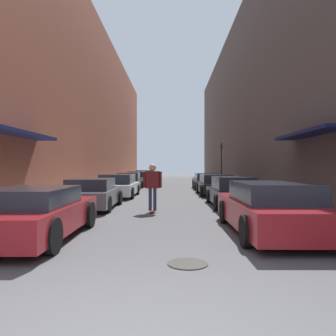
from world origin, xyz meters
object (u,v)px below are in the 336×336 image
(parked_car_left_0, at_px, (36,213))
(parked_car_right_2, at_px, (215,185))
(parked_car_left_1, at_px, (92,194))
(manhole_cover, at_px, (188,264))
(traffic_light, at_px, (221,160))
(parked_car_right_3, at_px, (206,181))
(parked_car_right_0, at_px, (270,208))
(parked_car_left_2, at_px, (118,186))
(skateboarder, at_px, (153,183))
(parked_car_right_1, at_px, (232,192))
(parked_car_left_5, at_px, (144,176))
(parked_car_left_3, at_px, (129,181))
(parked_car_left_4, at_px, (138,179))

(parked_car_left_0, bearing_deg, parked_car_right_2, 64.50)
(parked_car_left_1, xyz_separation_m, manhole_cover, (3.51, -7.54, -0.58))
(parked_car_left_0, distance_m, traffic_light, 20.07)
(parked_car_right_3, distance_m, manhole_cover, 19.38)
(parked_car_right_0, distance_m, parked_car_right_3, 16.61)
(parked_car_left_2, xyz_separation_m, skateboarder, (2.32, -6.30, 0.50))
(parked_car_right_1, xyz_separation_m, manhole_cover, (-2.27, -8.22, -0.60))
(parked_car_left_1, xyz_separation_m, parked_car_right_2, (5.81, 6.43, 0.01))
(parked_car_left_5, height_order, parked_car_right_3, parked_car_left_5)
(parked_car_left_3, relative_size, manhole_cover, 6.50)
(parked_car_right_1, relative_size, skateboarder, 2.49)
(parked_car_left_4, relative_size, parked_car_right_2, 1.04)
(parked_car_left_1, height_order, manhole_cover, parked_car_left_1)
(manhole_cover, distance_m, traffic_light, 21.06)
(parked_car_left_2, height_order, parked_car_right_2, parked_car_left_2)
(parked_car_left_5, bearing_deg, parked_car_right_0, -78.45)
(parked_car_left_4, distance_m, skateboarder, 18.18)
(parked_car_left_1, distance_m, parked_car_left_3, 11.10)
(parked_car_left_2, distance_m, skateboarder, 6.73)
(parked_car_left_0, bearing_deg, parked_car_left_1, 90.68)
(parked_car_left_5, bearing_deg, skateboarder, -84.30)
(parked_car_left_1, xyz_separation_m, parked_car_left_5, (0.19, 22.18, 0.05))
(parked_car_left_0, height_order, parked_car_left_5, parked_car_left_5)
(parked_car_left_5, bearing_deg, parked_car_left_3, -90.83)
(parked_car_left_0, height_order, parked_car_right_1, parked_car_right_1)
(parked_car_right_3, bearing_deg, skateboarder, -104.49)
(parked_car_left_0, distance_m, parked_car_left_4, 22.50)
(parked_car_right_1, relative_size, parked_car_right_3, 1.08)
(parked_car_left_2, relative_size, traffic_light, 1.31)
(parked_car_left_4, bearing_deg, manhole_cover, -82.03)
(parked_car_left_5, xyz_separation_m, parked_car_right_1, (5.60, -21.50, -0.03))
(parked_car_left_3, height_order, traffic_light, traffic_light)
(parked_car_left_1, bearing_deg, manhole_cover, -65.01)
(parked_car_left_5, bearing_deg, manhole_cover, -83.61)
(parked_car_right_2, bearing_deg, parked_car_left_5, 109.66)
(parked_car_left_4, bearing_deg, parked_car_left_2, -89.50)
(parked_car_left_5, distance_m, traffic_light, 11.59)
(parked_car_left_1, xyz_separation_m, parked_car_right_1, (5.79, 0.68, 0.02))
(parked_car_right_2, xyz_separation_m, skateboarder, (-3.30, -7.56, 0.51))
(skateboarder, bearing_deg, parked_car_right_3, 75.51)
(parked_car_left_2, xyz_separation_m, parked_car_right_3, (5.63, 6.53, -0.02))
(parked_car_left_0, relative_size, parked_car_right_2, 1.02)
(parked_car_right_0, distance_m, skateboarder, 4.99)
(parked_car_left_4, xyz_separation_m, parked_car_right_0, (5.63, -21.80, 0.03))
(parked_car_left_5, height_order, parked_car_right_1, parked_car_left_5)
(parked_car_right_2, bearing_deg, parked_car_left_2, -167.33)
(parked_car_left_5, xyz_separation_m, parked_car_right_2, (5.63, -15.75, -0.04))
(parked_car_right_3, xyz_separation_m, traffic_light, (1.34, 1.39, 1.66))
(parked_car_left_4, xyz_separation_m, parked_car_right_3, (5.73, -5.19, -0.01))
(skateboarder, bearing_deg, parked_car_right_1, 28.98)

